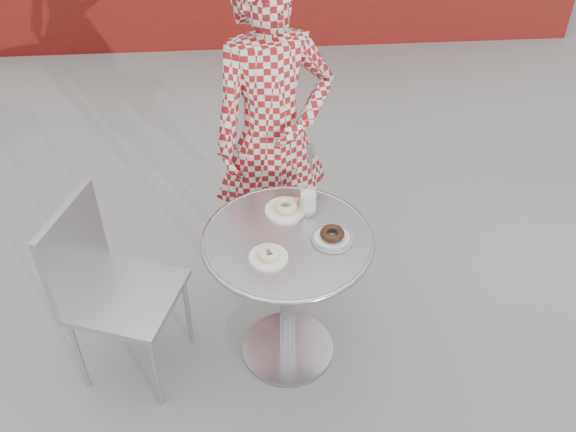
{
  "coord_description": "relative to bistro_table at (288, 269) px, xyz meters",
  "views": [
    {
      "loc": [
        -0.17,
        -2.18,
        2.71
      ],
      "look_at": [
        -0.0,
        0.02,
        0.86
      ],
      "focal_mm": 40.0,
      "sensor_mm": 36.0,
      "label": 1
    }
  ],
  "objects": [
    {
      "name": "plate_checker",
      "position": [
        0.2,
        -0.02,
        0.21
      ],
      "size": [
        0.19,
        0.19,
        0.05
      ],
      "rotation": [
        0.0,
        0.0,
        -0.04
      ],
      "color": "white",
      "rests_on": "bistro_table"
    },
    {
      "name": "plate_far",
      "position": [
        0.01,
        0.19,
        0.21
      ],
      "size": [
        0.19,
        0.19,
        0.05
      ],
      "rotation": [
        0.0,
        0.0,
        0.18
      ],
      "color": "white",
      "rests_on": "bistro_table"
    },
    {
      "name": "milk_cup",
      "position": [
        0.11,
        0.18,
        0.25
      ],
      "size": [
        0.08,
        0.08,
        0.13
      ],
      "rotation": [
        0.0,
        0.0,
        0.11
      ],
      "color": "white",
      "rests_on": "bistro_table"
    },
    {
      "name": "chair_left",
      "position": [
        -0.77,
        -0.01,
        -0.3
      ],
      "size": [
        0.6,
        0.59,
        0.97
      ],
      "rotation": [
        0.0,
        0.0,
        1.23
      ],
      "color": "#A6A8AE",
      "rests_on": "ground"
    },
    {
      "name": "ground",
      "position": [
        0.01,
        0.05,
        -0.6
      ],
      "size": [
        60.0,
        60.0,
        0.0
      ],
      "primitive_type": "plane",
      "color": "gray",
      "rests_on": "ground"
    },
    {
      "name": "chair_far",
      "position": [
        0.04,
        0.9,
        -0.34
      ],
      "size": [
        0.48,
        0.48,
        0.83
      ],
      "rotation": [
        0.0,
        0.0,
        2.9
      ],
      "color": "#A6A8AE",
      "rests_on": "ground"
    },
    {
      "name": "seated_person",
      "position": [
        -0.03,
        0.69,
        0.29
      ],
      "size": [
        0.74,
        0.59,
        1.79
      ],
      "primitive_type": "imported",
      "rotation": [
        0.0,
        0.0,
        0.28
      ],
      "color": "maroon",
      "rests_on": "ground"
    },
    {
      "name": "bistro_table",
      "position": [
        0.0,
        0.0,
        0.0
      ],
      "size": [
        0.79,
        0.79,
        0.79
      ],
      "rotation": [
        0.0,
        0.0,
        -0.17
      ],
      "color": "silver",
      "rests_on": "ground"
    },
    {
      "name": "plate_near",
      "position": [
        -0.09,
        -0.12,
        0.21
      ],
      "size": [
        0.17,
        0.17,
        0.04
      ],
      "rotation": [
        0.0,
        0.0,
        0.25
      ],
      "color": "white",
      "rests_on": "bistro_table"
    }
  ]
}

